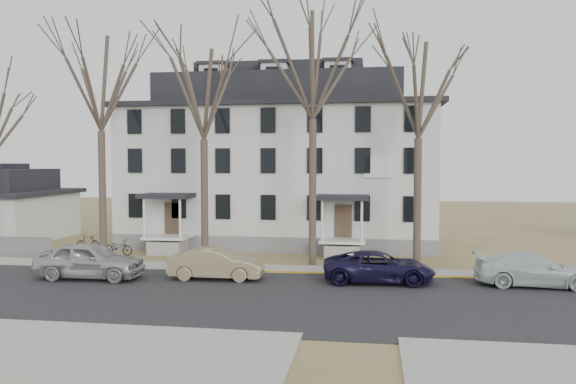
% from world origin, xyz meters
% --- Properties ---
extents(ground, '(120.00, 120.00, 0.00)m').
position_xyz_m(ground, '(0.00, 0.00, 0.00)').
color(ground, olive).
rests_on(ground, ground).
extents(main_road, '(120.00, 10.00, 0.04)m').
position_xyz_m(main_road, '(0.00, 2.00, 0.00)').
color(main_road, '#27272A').
rests_on(main_road, ground).
extents(far_sidewalk, '(120.00, 2.00, 0.08)m').
position_xyz_m(far_sidewalk, '(0.00, 8.00, 0.00)').
color(far_sidewalk, '#A09F97').
rests_on(far_sidewalk, ground).
extents(yellow_curb, '(14.00, 0.25, 0.06)m').
position_xyz_m(yellow_curb, '(5.00, 7.10, 0.00)').
color(yellow_curb, gold).
rests_on(yellow_curb, ground).
extents(boarding_house, '(20.80, 12.36, 12.05)m').
position_xyz_m(boarding_house, '(-2.00, 17.95, 5.38)').
color(boarding_house, slate).
rests_on(boarding_house, ground).
extents(tree_far_left, '(8.40, 8.40, 13.72)m').
position_xyz_m(tree_far_left, '(-11.00, 9.80, 10.34)').
color(tree_far_left, '#473B31').
rests_on(tree_far_left, ground).
extents(tree_mid_left, '(7.80, 7.80, 12.74)m').
position_xyz_m(tree_mid_left, '(-5.00, 9.80, 9.60)').
color(tree_mid_left, '#473B31').
rests_on(tree_mid_left, ground).
extents(tree_center, '(9.00, 9.00, 14.70)m').
position_xyz_m(tree_center, '(1.00, 9.80, 11.08)').
color(tree_center, '#473B31').
rests_on(tree_center, ground).
extents(tree_mid_right, '(7.80, 7.80, 12.74)m').
position_xyz_m(tree_mid_right, '(6.50, 9.80, 9.60)').
color(tree_mid_right, '#473B31').
rests_on(tree_mid_right, ground).
extents(car_silver, '(5.11, 2.12, 1.73)m').
position_xyz_m(car_silver, '(-8.97, 4.43, 0.87)').
color(car_silver, '#AFAFAF').
rests_on(car_silver, ground).
extents(car_tan, '(4.45, 1.67, 1.45)m').
position_xyz_m(car_tan, '(-3.06, 5.22, 0.73)').
color(car_tan, '#927F5E').
rests_on(car_tan, ground).
extents(car_navy, '(5.15, 2.56, 1.40)m').
position_xyz_m(car_navy, '(4.48, 5.67, 0.70)').
color(car_navy, black).
rests_on(car_navy, ground).
extents(car_white, '(5.07, 2.18, 1.45)m').
position_xyz_m(car_white, '(11.24, 5.90, 0.73)').
color(car_white, silver).
rests_on(car_white, ground).
extents(bicycle_left, '(1.89, 0.81, 0.97)m').
position_xyz_m(bicycle_left, '(-10.58, 10.76, 0.48)').
color(bicycle_left, black).
rests_on(bicycle_left, ground).
extents(bicycle_right, '(1.54, 0.54, 0.91)m').
position_xyz_m(bicycle_right, '(-13.44, 12.55, 0.45)').
color(bicycle_right, black).
rests_on(bicycle_right, ground).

